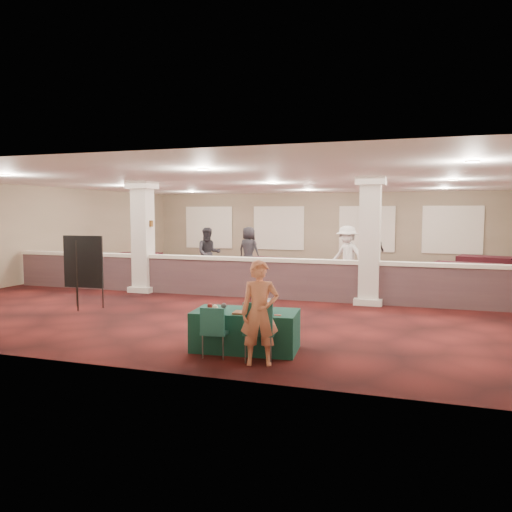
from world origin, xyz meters
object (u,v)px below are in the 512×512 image
(conf_chair_side, at_px, (214,328))
(far_table_front_right, at_px, (466,276))
(far_table_front_center, at_px, (216,274))
(far_table_back_right, at_px, (488,268))
(conf_chair_main, at_px, (259,326))
(woman, at_px, (260,313))
(easel_board, at_px, (83,263))
(far_table_back_left, at_px, (139,262))
(far_table_back_center, at_px, (266,266))
(far_table_front_left, at_px, (109,267))
(attendee_a, at_px, (209,253))
(attendee_c, at_px, (374,251))
(attendee_d, at_px, (249,250))
(near_table, at_px, (246,330))
(attendee_b, at_px, (347,256))

(conf_chair_side, distance_m, far_table_front_right, 10.16)
(far_table_front_center, distance_m, far_table_back_right, 9.44)
(conf_chair_main, height_order, woman, woman)
(easel_board, relative_size, far_table_back_left, 1.03)
(conf_chair_main, distance_m, far_table_back_center, 10.73)
(far_table_front_left, relative_size, far_table_front_center, 0.99)
(conf_chair_side, height_order, attendee_a, attendee_a)
(woman, bearing_deg, far_table_back_center, 88.91)
(attendee_a, bearing_deg, woman, -90.86)
(attendee_c, bearing_deg, attendee_d, 142.08)
(near_table, relative_size, easel_board, 0.99)
(attendee_d, bearing_deg, woman, 123.58)
(far_table_front_center, distance_m, far_table_back_center, 2.91)
(far_table_back_left, height_order, attendee_d, attendee_d)
(attendee_b, bearing_deg, easel_board, -101.66)
(near_table, relative_size, woman, 1.09)
(attendee_a, bearing_deg, attendee_d, 34.49)
(conf_chair_side, xyz_separation_m, far_table_front_center, (-3.10, 7.49, -0.15))
(woman, xyz_separation_m, far_table_front_center, (-3.90, 7.61, -0.47))
(far_table_front_left, xyz_separation_m, far_table_back_right, (13.00, 3.37, 0.07))
(attendee_c, bearing_deg, far_table_front_right, -98.70)
(attendee_b, height_order, attendee_d, attendee_b)
(woman, xyz_separation_m, far_table_back_right, (4.60, 11.73, -0.40))
(near_table, bearing_deg, conf_chair_main, -59.01)
(conf_chair_main, xyz_separation_m, far_table_front_left, (-8.36, 8.24, -0.23))
(easel_board, height_order, far_table_back_left, easel_board)
(far_table_front_left, relative_size, far_table_back_right, 0.83)
(attendee_b, distance_m, attendee_c, 3.29)
(far_table_front_center, relative_size, far_table_back_right, 0.84)
(near_table, height_order, attendee_d, attendee_d)
(woman, xyz_separation_m, attendee_b, (0.11, 8.86, 0.15))
(far_table_front_left, relative_size, far_table_back_left, 0.95)
(far_table_back_left, xyz_separation_m, far_table_back_center, (5.33, 0.00, -0.02))
(woman, distance_m, far_table_back_right, 12.60)
(conf_chair_side, relative_size, attendee_d, 0.46)
(far_table_front_center, height_order, far_table_back_right, far_table_back_right)
(far_table_front_right, bearing_deg, woman, -111.77)
(far_table_front_center, bearing_deg, far_table_front_right, 12.07)
(easel_board, height_order, far_table_back_right, easel_board)
(near_table, xyz_separation_m, attendee_b, (0.59, 8.16, 0.61))
(conf_chair_main, xyz_separation_m, easel_board, (-5.32, 2.79, 0.56))
(conf_chair_side, bearing_deg, attendee_c, 78.17)
(far_table_front_center, bearing_deg, far_table_back_left, 148.25)
(conf_chair_side, height_order, woman, woman)
(near_table, xyz_separation_m, conf_chair_side, (-0.32, -0.58, 0.15))
(easel_board, distance_m, far_table_front_center, 5.00)
(conf_chair_side, bearing_deg, far_table_front_center, 107.73)
(easel_board, xyz_separation_m, woman, (5.36, -2.90, -0.32))
(conf_chair_main, distance_m, attendee_d, 11.26)
(woman, distance_m, attendee_a, 10.11)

